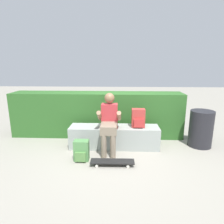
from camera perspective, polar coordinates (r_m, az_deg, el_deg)
ground_plane at (r=4.18m, az=0.53°, el=-11.63°), size 24.00×24.00×0.00m
bench_main at (r=4.33m, az=0.65°, el=-7.28°), size 1.95×0.47×0.47m
person_skater at (r=3.99m, az=-0.84°, el=-2.61°), size 0.49×0.62×1.22m
skateboard_near_person at (r=3.65m, az=0.11°, el=-14.39°), size 0.80×0.21×0.09m
backpack_on_bench at (r=4.20m, az=7.73°, el=-1.88°), size 0.28×0.23×0.40m
backpack_on_ground at (r=3.82m, az=-8.98°, el=-11.22°), size 0.28×0.23×0.40m
hedge_row at (r=4.98m, az=-4.40°, el=-0.62°), size 4.26×0.62×1.11m
trash_bin at (r=4.76m, az=24.68°, el=-4.46°), size 0.51×0.51×0.81m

